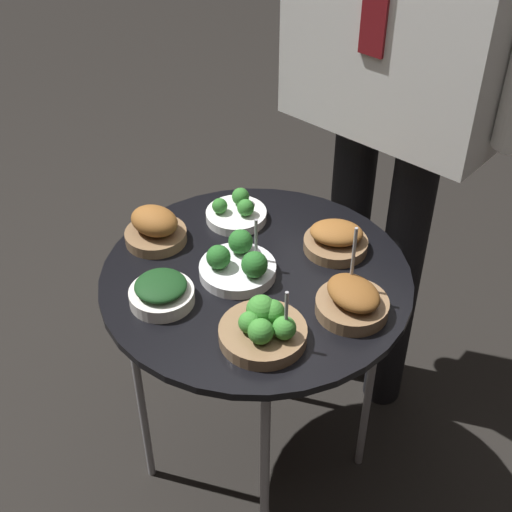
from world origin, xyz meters
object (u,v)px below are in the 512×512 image
Objects in this scene: bowl_broccoli_back_right at (264,327)px; bowl_roast_back_left at (336,239)px; serving_cart at (256,291)px; bowl_roast_front_left at (352,301)px; bowl_roast_mid_right at (155,228)px; waiter_figure at (404,22)px; bowl_broccoli_mid_left at (238,263)px; bowl_broccoli_front_center at (236,212)px; bowl_spinach_center at (161,292)px.

bowl_broccoli_back_right reaches higher than bowl_roast_back_left.
serving_cart is 3.85× the size of bowl_roast_front_left.
waiter_figure reaches higher than bowl_roast_mid_right.
bowl_roast_front_left reaches higher than bowl_broccoli_mid_left.
bowl_broccoli_front_center is at bearing -166.15° from bowl_roast_back_left.
waiter_figure is (-0.20, 0.42, 0.40)m from bowl_roast_front_left.
waiter_figure is at bearing 83.99° from bowl_broccoli_mid_left.
bowl_roast_front_left reaches higher than bowl_roast_mid_right.
waiter_figure is (0.27, 0.52, 0.39)m from bowl_roast_mid_right.
bowl_roast_front_left is (0.31, 0.23, 0.00)m from bowl_spinach_center.
serving_cart is at bearing -36.04° from bowl_broccoli_front_center.
bowl_broccoli_back_right is at bearing -115.38° from bowl_roast_front_left.
bowl_roast_front_left is 0.48m from bowl_roast_mid_right.
serving_cart is 5.19× the size of bowl_spinach_center.
bowl_broccoli_front_center reaches higher than bowl_spinach_center.
bowl_broccoli_back_right reaches higher than serving_cart.
bowl_broccoli_mid_left is 0.20m from bowl_broccoli_front_center.
bowl_broccoli_back_right is at bearing 13.82° from bowl_spinach_center.
bowl_roast_back_left is at bearing 135.30° from bowl_roast_front_left.
bowl_broccoli_front_center is (-0.31, 0.26, -0.01)m from bowl_broccoli_back_right.
bowl_spinach_center is at bearing -166.18° from bowl_broccoli_back_right.
bowl_broccoli_mid_left is at bearing 146.27° from bowl_broccoli_back_right.
bowl_roast_front_left reaches higher than bowl_roast_back_left.
bowl_spinach_center is 0.41m from bowl_roast_back_left.
serving_cart is 4.85× the size of bowl_broccoli_front_center.
bowl_broccoli_back_right is 1.28× the size of bowl_spinach_center.
waiter_figure reaches higher than bowl_roast_back_left.
bowl_roast_front_left is 1.29× the size of bowl_roast_mid_right.
waiter_figure is at bearing 80.51° from bowl_spinach_center.
bowl_broccoli_back_right reaches higher than bowl_broccoli_mid_left.
bowl_broccoli_back_right is 0.23m from bowl_spinach_center.
bowl_broccoli_mid_left is at bearing -46.36° from bowl_broccoli_front_center.
waiter_figure reaches higher than bowl_spinach_center.
bowl_spinach_center is 0.33m from bowl_broccoli_front_center.
bowl_broccoli_mid_left is 1.18× the size of bowl_roast_mid_right.
bowl_roast_front_left is (0.22, 0.04, 0.08)m from serving_cart.
bowl_broccoli_mid_left is 0.18m from bowl_spinach_center.
bowl_broccoli_back_right is (0.14, -0.14, 0.08)m from serving_cart.
bowl_broccoli_front_center is (-0.14, 0.15, -0.01)m from bowl_broccoli_mid_left.
bowl_roast_back_left is 0.25m from bowl_broccoli_front_center.
bowl_broccoli_back_right is 0.41m from bowl_broccoli_front_center.
bowl_roast_mid_right is at bearing -166.41° from serving_cart.
serving_cart is 4.96× the size of bowl_roast_mid_right.
bowl_roast_mid_right reaches higher than bowl_roast_back_left.
bowl_roast_front_left is at bearing -12.29° from bowl_broccoli_front_center.
bowl_broccoli_front_center is 0.56m from waiter_figure.
bowl_roast_mid_right is at bearing -117.67° from waiter_figure.
bowl_broccoli_mid_left reaches higher than bowl_broccoli_front_center.
bowl_broccoli_front_center is 0.08× the size of waiter_figure.
bowl_spinach_center is 0.08× the size of waiter_figure.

